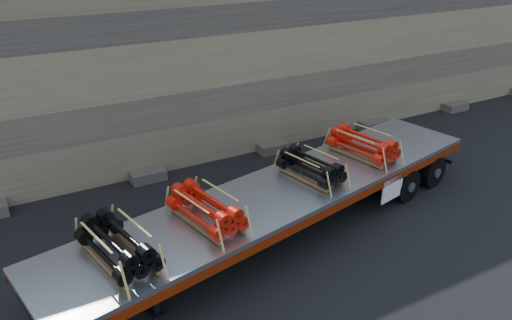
{
  "coord_description": "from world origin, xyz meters",
  "views": [
    {
      "loc": [
        -7.05,
        -10.52,
        7.97
      ],
      "look_at": [
        -0.68,
        1.16,
        1.7
      ],
      "focal_mm": 35.0,
      "sensor_mm": 36.0,
      "label": 1
    }
  ],
  "objects_px": {
    "trailer": "(284,211)",
    "bundle_midfront": "(206,209)",
    "bundle_midrear": "(311,167)",
    "bundle_front": "(118,245)",
    "bundle_rear": "(363,145)"
  },
  "relations": [
    {
      "from": "bundle_midfront",
      "to": "bundle_front",
      "type": "bearing_deg",
      "value": -180.0
    },
    {
      "from": "bundle_midfront",
      "to": "bundle_midrear",
      "type": "distance_m",
      "value": 3.65
    },
    {
      "from": "bundle_midfront",
      "to": "bundle_rear",
      "type": "height_order",
      "value": "bundle_rear"
    },
    {
      "from": "trailer",
      "to": "bundle_front",
      "type": "xyz_separation_m",
      "value": [
        -4.84,
        -1.03,
        1.07
      ]
    },
    {
      "from": "bundle_midfront",
      "to": "bundle_midrear",
      "type": "relative_size",
      "value": 1.08
    },
    {
      "from": "bundle_front",
      "to": "bundle_midfront",
      "type": "bearing_deg",
      "value": 0.0
    },
    {
      "from": "trailer",
      "to": "bundle_midfront",
      "type": "height_order",
      "value": "bundle_midfront"
    },
    {
      "from": "trailer",
      "to": "bundle_midrear",
      "type": "xyz_separation_m",
      "value": [
        1.0,
        0.21,
        1.03
      ]
    },
    {
      "from": "bundle_midfront",
      "to": "trailer",
      "type": "bearing_deg",
      "value": 0.0
    },
    {
      "from": "bundle_front",
      "to": "bundle_midrear",
      "type": "relative_size",
      "value": 1.11
    },
    {
      "from": "trailer",
      "to": "bundle_midfront",
      "type": "xyz_separation_m",
      "value": [
        -2.57,
        -0.55,
        1.06
      ]
    },
    {
      "from": "bundle_midfront",
      "to": "bundle_midrear",
      "type": "xyz_separation_m",
      "value": [
        3.57,
        0.76,
        -0.03
      ]
    },
    {
      "from": "bundle_midrear",
      "to": "bundle_midfront",
      "type": "bearing_deg",
      "value": 180.0
    },
    {
      "from": "trailer",
      "to": "bundle_rear",
      "type": "distance_m",
      "value": 3.52
    },
    {
      "from": "bundle_front",
      "to": "bundle_rear",
      "type": "distance_m",
      "value": 8.3
    }
  ]
}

